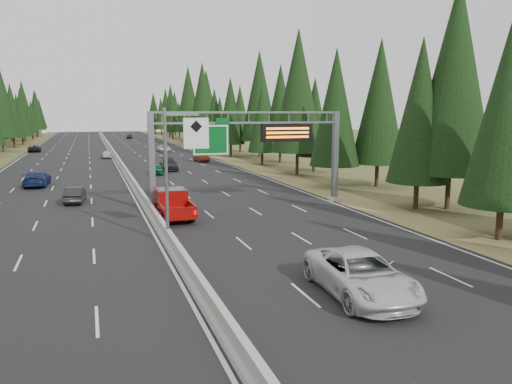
{
  "coord_description": "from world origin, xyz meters",
  "views": [
    {
      "loc": [
        -4.2,
        -4.13,
        7.79
      ],
      "look_at": [
        3.87,
        20.0,
        3.72
      ],
      "focal_mm": 35.0,
      "sensor_mm": 36.0,
      "label": 1
    }
  ],
  "objects": [
    {
      "name": "red_pickup",
      "position": [
        1.5,
        32.53,
        1.21
      ],
      "size": [
        2.23,
        6.24,
        2.03
      ],
      "color": "black",
      "rests_on": "road"
    },
    {
      "name": "car_ahead_white",
      "position": [
        9.89,
        95.78,
        0.75
      ],
      "size": [
        2.43,
        4.89,
        1.33
      ],
      "primitive_type": "imported",
      "rotation": [
        0.0,
        0.0,
        0.05
      ],
      "color": "silver",
      "rests_on": "road"
    },
    {
      "name": "car_onc_blue",
      "position": [
        -9.63,
        52.81,
        0.91
      ],
      "size": [
        2.59,
        5.8,
        1.65
      ],
      "primitive_type": "imported",
      "rotation": [
        0.0,
        0.0,
        3.09
      ],
      "color": "navy",
      "rests_on": "road"
    },
    {
      "name": "car_ahead_dkgrey",
      "position": [
        5.84,
        63.1,
        0.87
      ],
      "size": [
        2.42,
        5.52,
        1.58
      ],
      "primitive_type": "imported",
      "rotation": [
        0.0,
        0.0,
        -0.04
      ],
      "color": "black",
      "rests_on": "road"
    },
    {
      "name": "shoulder_right",
      "position": [
        17.8,
        80.0,
        0.03
      ],
      "size": [
        3.6,
        260.0,
        0.06
      ],
      "primitive_type": "cube",
      "color": "olive",
      "rests_on": "ground"
    },
    {
      "name": "car_ahead_dkred",
      "position": [
        12.58,
        73.46,
        0.8
      ],
      "size": [
        1.81,
        4.46,
        1.44
      ],
      "primitive_type": "imported",
      "rotation": [
        0.0,
        0.0,
        0.07
      ],
      "color": "maroon",
      "rests_on": "road"
    },
    {
      "name": "car_ahead_far",
      "position": [
        7.35,
        149.7,
        0.78
      ],
      "size": [
        2.03,
        4.23,
        1.4
      ],
      "primitive_type": "imported",
      "rotation": [
        0.0,
        0.0,
        -0.09
      ],
      "color": "black",
      "rests_on": "road"
    },
    {
      "name": "sign_gantry",
      "position": [
        8.92,
        34.88,
        5.27
      ],
      "size": [
        16.75,
        0.98,
        7.8
      ],
      "color": "slate",
      "rests_on": "road"
    },
    {
      "name": "median_barrier",
      "position": [
        0.0,
        80.0,
        0.41
      ],
      "size": [
        0.7,
        260.0,
        0.85
      ],
      "color": "gray",
      "rests_on": "road"
    },
    {
      "name": "hov_sign_pole",
      "position": [
        0.58,
        24.97,
        4.72
      ],
      "size": [
        2.8,
        0.5,
        8.0
      ],
      "color": "slate",
      "rests_on": "road"
    },
    {
      "name": "road",
      "position": [
        0.0,
        80.0,
        0.04
      ],
      "size": [
        32.0,
        260.0,
        0.08
      ],
      "primitive_type": "cube",
      "color": "black",
      "rests_on": "ground"
    },
    {
      "name": "tree_row_right",
      "position": [
        22.23,
        68.11,
        9.47
      ],
      "size": [
        12.07,
        244.01,
        19.0
      ],
      "color": "black",
      "rests_on": "ground"
    },
    {
      "name": "car_onc_far",
      "position": [
        -14.5,
        103.31,
        0.77
      ],
      "size": [
        2.57,
        5.11,
        1.39
      ],
      "primitive_type": "imported",
      "rotation": [
        0.0,
        0.0,
        3.2
      ],
      "color": "black",
      "rests_on": "road"
    },
    {
      "name": "car_ahead_green",
      "position": [
        3.77,
        59.17,
        0.73
      ],
      "size": [
        1.84,
        3.94,
        1.31
      ],
      "primitive_type": "imported",
      "rotation": [
        0.0,
        0.0,
        -0.08
      ],
      "color": "#145A31",
      "rests_on": "road"
    },
    {
      "name": "car_onc_near",
      "position": [
        -5.57,
        41.11,
        0.77
      ],
      "size": [
        1.87,
        4.3,
        1.38
      ],
      "primitive_type": "imported",
      "rotation": [
        0.0,
        0.0,
        3.04
      ],
      "color": "black",
      "rests_on": "road"
    },
    {
      "name": "silver_minivan",
      "position": [
        6.46,
        13.75,
        1.0
      ],
      "size": [
        3.41,
        6.78,
        1.84
      ],
      "primitive_type": "imported",
      "rotation": [
        0.0,
        0.0,
        -0.05
      ],
      "color": "silver",
      "rests_on": "road"
    },
    {
      "name": "car_onc_white",
      "position": [
        -1.5,
        84.44,
        0.74
      ],
      "size": [
        1.69,
        3.95,
        1.33
      ],
      "primitive_type": "imported",
      "rotation": [
        0.0,
        0.0,
        3.17
      ],
      "color": "silver",
      "rests_on": "road"
    }
  ]
}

